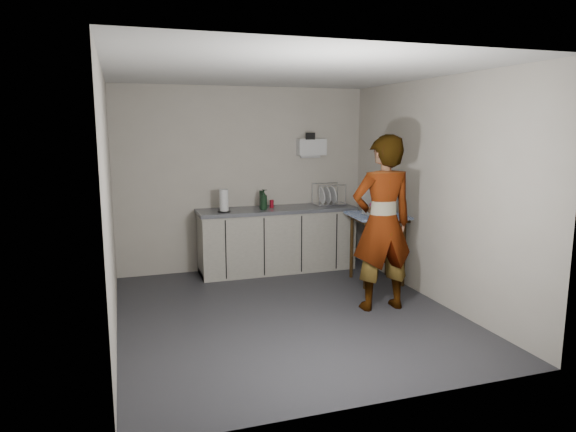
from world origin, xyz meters
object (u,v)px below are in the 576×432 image
object	(u,v)px
soda_can	(272,204)
paper_towel	(224,201)
side_table	(378,223)
bakery_box	(375,208)
dish_rack	(328,200)
soap_bottle	(264,200)
standing_man	(382,224)
dark_bottle	(262,199)
kitchen_counter	(277,241)

from	to	relation	value
soda_can	paper_towel	world-z (taller)	paper_towel
side_table	paper_towel	world-z (taller)	paper_towel
bakery_box	dish_rack	bearing A→B (deg)	98.73
soap_bottle	soda_can	bearing A→B (deg)	42.96
side_table	bakery_box	bearing A→B (deg)	-169.54
soap_bottle	paper_towel	size ratio (longest dim) A/B	0.92
soap_bottle	standing_man	bearing A→B (deg)	-63.65
dark_bottle	dish_rack	bearing A→B (deg)	-0.17
soda_can	bakery_box	bearing A→B (deg)	-41.80
soda_can	dish_rack	size ratio (longest dim) A/B	0.24
side_table	standing_man	bearing A→B (deg)	-110.23
kitchen_counter	dish_rack	distance (m)	0.98
kitchen_counter	soap_bottle	distance (m)	0.67
kitchen_counter	soda_can	world-z (taller)	soda_can
side_table	soda_can	bearing A→B (deg)	144.66
kitchen_counter	standing_man	size ratio (longest dim) A/B	1.14
soda_can	dark_bottle	distance (m)	0.16
soda_can	paper_towel	xyz separation A→B (m)	(-0.72, -0.17, 0.09)
kitchen_counter	standing_man	xyz separation A→B (m)	(0.66, -1.86, 0.56)
kitchen_counter	side_table	size ratio (longest dim) A/B	2.45
side_table	dark_bottle	distance (m)	1.65
side_table	dark_bottle	xyz separation A→B (m)	(-1.30, 0.99, 0.24)
soap_bottle	side_table	bearing A→B (deg)	-32.68
standing_man	side_table	bearing A→B (deg)	-113.68
standing_man	bakery_box	bearing A→B (deg)	-111.56
dark_bottle	dish_rack	world-z (taller)	dish_rack
kitchen_counter	dish_rack	size ratio (longest dim) A/B	4.96
standing_man	soda_can	world-z (taller)	standing_man
bakery_box	soap_bottle	bearing A→B (deg)	140.73
side_table	dish_rack	distance (m)	1.05
kitchen_counter	dish_rack	xyz separation A→B (m)	(0.80, 0.05, 0.56)
standing_man	bakery_box	size ratio (longest dim) A/B	5.15
standing_man	dish_rack	bearing A→B (deg)	-92.48
kitchen_counter	dark_bottle	world-z (taller)	dark_bottle
dish_rack	bakery_box	distance (m)	1.03
side_table	paper_towel	size ratio (longest dim) A/B	2.99
soap_bottle	soda_can	distance (m)	0.23
dark_bottle	soda_can	bearing A→B (deg)	0.38
dark_bottle	bakery_box	world-z (taller)	bakery_box
dark_bottle	paper_towel	xyz separation A→B (m)	(-0.57, -0.17, 0.02)
kitchen_counter	side_table	xyz separation A→B (m)	(1.10, -0.94, 0.37)
side_table	dish_rack	size ratio (longest dim) A/B	2.03
soap_bottle	soda_can	size ratio (longest dim) A/B	2.57
paper_towel	soda_can	bearing A→B (deg)	13.06
paper_towel	bakery_box	distance (m)	2.01
standing_man	paper_towel	bearing A→B (deg)	-48.85
side_table	standing_man	world-z (taller)	standing_man
soda_can	paper_towel	bearing A→B (deg)	-166.94
paper_towel	dish_rack	size ratio (longest dim) A/B	0.68
dish_rack	soda_can	bearing A→B (deg)	179.74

